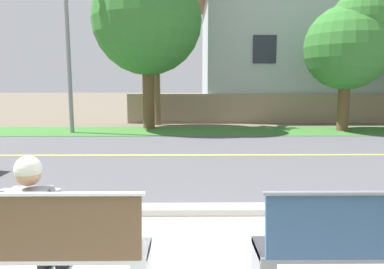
% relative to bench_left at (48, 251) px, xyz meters
% --- Properties ---
extents(ground_plane, '(140.00, 140.00, 0.00)m').
position_rel_bench_left_xyz_m(ground_plane, '(1.31, 7.67, -0.45)').
color(ground_plane, '#665B4C').
extents(curb_edge, '(44.00, 0.30, 0.11)m').
position_rel_bench_left_xyz_m(curb_edge, '(1.31, 2.02, -0.39)').
color(curb_edge, '#ADA89E').
rests_on(curb_edge, ground_plane).
extents(street_asphalt, '(52.00, 8.00, 0.01)m').
position_rel_bench_left_xyz_m(street_asphalt, '(1.31, 6.17, -0.45)').
color(street_asphalt, '#515156').
rests_on(street_asphalt, ground_plane).
extents(road_centre_line, '(48.00, 0.14, 0.01)m').
position_rel_bench_left_xyz_m(road_centre_line, '(1.31, 6.17, -0.44)').
color(road_centre_line, '#E0CC4C').
rests_on(road_centre_line, ground_plane).
extents(far_verge_grass, '(48.00, 2.80, 0.02)m').
position_rel_bench_left_xyz_m(far_verge_grass, '(1.31, 10.92, -0.44)').
color(far_verge_grass, '#38702D').
rests_on(far_verge_grass, ground_plane).
extents(bench_left, '(1.70, 0.48, 1.01)m').
position_rel_bench_left_xyz_m(bench_left, '(0.00, 0.00, 0.00)').
color(bench_left, silver).
rests_on(bench_left, ground_plane).
extents(bench_right, '(1.70, 0.48, 1.01)m').
position_rel_bench_left_xyz_m(bench_right, '(2.63, 0.00, 0.00)').
color(bench_right, slate).
rests_on(bench_right, ground_plane).
extents(seated_person_grey, '(0.52, 0.68, 1.25)m').
position_rel_bench_left_xyz_m(seated_person_grey, '(-0.15, 0.17, 0.23)').
color(seated_person_grey, black).
rests_on(seated_person_grey, ground_plane).
extents(streetlamp, '(0.24, 2.10, 7.32)m').
position_rel_bench_left_xyz_m(streetlamp, '(-3.28, 10.71, 3.72)').
color(streetlamp, gray).
rests_on(streetlamp, ground_plane).
extents(shade_tree_far_left, '(4.43, 4.43, 7.31)m').
position_rel_bench_left_xyz_m(shade_tree_far_left, '(-0.34, 11.77, 4.30)').
color(shade_tree_far_left, brown).
rests_on(shade_tree_far_left, ground_plane).
extents(shade_tree_left, '(3.26, 3.26, 5.38)m').
position_rel_bench_left_xyz_m(shade_tree_left, '(7.44, 10.94, 3.04)').
color(shade_tree_left, brown).
rests_on(shade_tree_left, ground_plane).
extents(garden_wall, '(13.00, 0.36, 1.40)m').
position_rel_bench_left_xyz_m(garden_wall, '(4.78, 13.98, 0.25)').
color(garden_wall, gray).
rests_on(garden_wall, ground_plane).
extents(house_across_street, '(10.48, 6.91, 6.93)m').
position_rel_bench_left_xyz_m(house_across_street, '(6.96, 17.18, 3.06)').
color(house_across_street, '#A3ADB2').
rests_on(house_across_street, ground_plane).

